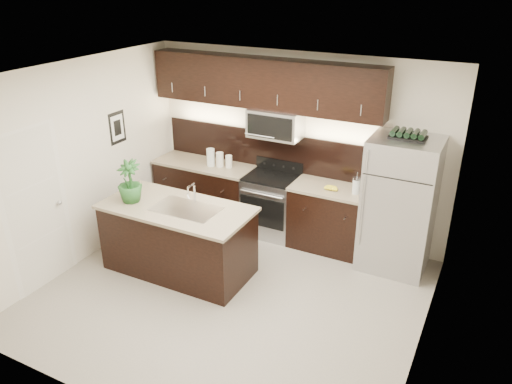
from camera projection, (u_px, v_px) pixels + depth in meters
ground at (230, 295)px, 6.21m from camera, size 4.50×4.50×0.00m
room_walls at (217, 168)px, 5.53m from camera, size 4.52×4.02×2.71m
counter_run at (259, 202)px, 7.58m from camera, size 3.51×0.65×0.94m
upper_fixtures at (266, 91)px, 7.00m from camera, size 3.49×0.40×1.66m
island at (178, 239)px, 6.55m from camera, size 1.96×0.96×0.94m
sink_faucet at (186, 208)px, 6.30m from camera, size 0.84×0.50×0.28m
refrigerator at (399, 205)px, 6.49m from camera, size 0.87×0.79×1.81m
wine_rack at (408, 135)px, 6.10m from camera, size 0.45×0.28×0.10m
plant at (130, 181)px, 6.39m from camera, size 0.35×0.35×0.56m
canisters at (218, 159)px, 7.60m from camera, size 0.40×0.17×0.27m
french_press at (356, 186)px, 6.68m from camera, size 0.10×0.10×0.30m
bananas at (328, 187)px, 6.85m from camera, size 0.20×0.16×0.06m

